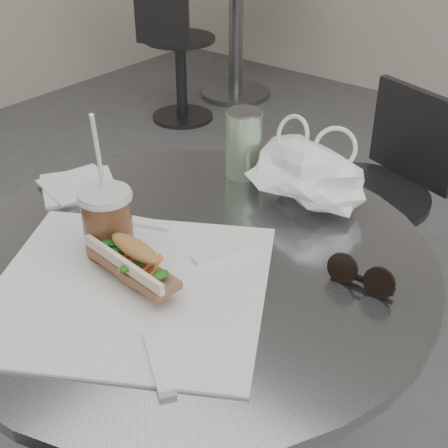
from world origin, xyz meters
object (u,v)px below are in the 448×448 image
Objects in this scene: bg_table at (236,14)px; bg_chair at (177,64)px; cafe_table at (193,381)px; chair_far at (366,229)px; sunglasses at (361,277)px; drink_can at (244,144)px; banh_mi at (134,264)px; iced_coffee at (108,223)px.

bg_table is 0.51m from bg_chair.
cafe_table is 1.03× the size of bg_table.
bg_table reaches higher than chair_far.
cafe_table is at bearing -60.69° from bg_chair.
sunglasses is 0.39m from drink_can.
bg_chair is 3.32× the size of banh_mi.
iced_coffee is 0.38m from sunglasses.
sunglasses reaches higher than chair_far.
banh_mi is 0.38m from drink_can.
banh_mi reaches higher than sunglasses.
cafe_table is at bearing -53.97° from bg_table.
banh_mi is (0.08, -0.97, 0.45)m from chair_far.
banh_mi is (1.59, -2.31, 0.31)m from bg_table.
iced_coffee reaches higher than drink_can.
bg_table is (-1.60, 2.20, -0.00)m from cafe_table.
banh_mi is (-0.01, -0.11, 0.31)m from cafe_table.
iced_coffee is at bearing 167.09° from banh_mi.
drink_can is (-0.00, -0.60, 0.48)m from chair_far.
drink_can is at bearing -57.61° from bg_chair.
bg_table is at bearing 123.53° from iced_coffee.
iced_coffee is (-0.09, -0.07, 0.33)m from cafe_table.
cafe_table is 0.39m from sunglasses.
drink_can reaches higher than sunglasses.
drink_can reaches higher than cafe_table.
bg_table reaches higher than bg_chair.
sunglasses is (0.26, 0.19, -0.02)m from banh_mi.
sunglasses is at bearing 25.74° from iced_coffee.
bg_chair is at bearing 136.18° from drink_can.
cafe_table is at bearing -70.33° from drink_can.
bg_table is 2.82m from sunglasses.
banh_mi is 0.88× the size of iced_coffee.
drink_can reaches higher than banh_mi.
cafe_table is 0.33m from banh_mi.
bg_table is 1.08× the size of bg_chair.
chair_far is 6.89× the size of sunglasses.
cafe_table is 3.70× the size of banh_mi.
banh_mi is at bearing -144.10° from sunglasses.
iced_coffee is 0.34m from drink_can.
cafe_table is 0.35m from iced_coffee.
bg_chair is 2.46m from banh_mi.
banh_mi is 0.09m from iced_coffee.
sunglasses reaches higher than bg_table.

